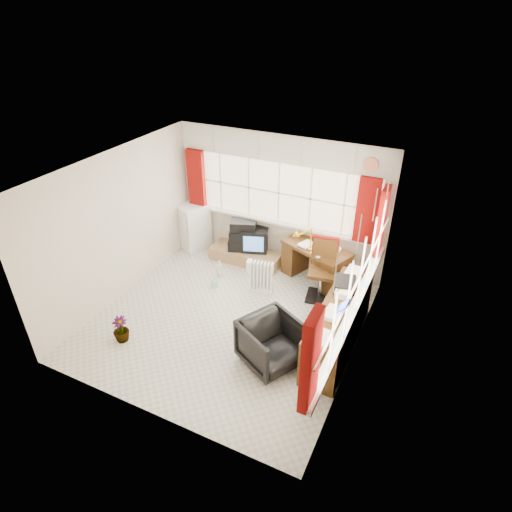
{
  "coord_description": "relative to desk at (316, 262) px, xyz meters",
  "views": [
    {
      "loc": [
        2.73,
        -4.63,
        4.48
      ],
      "look_at": [
        0.23,
        0.55,
        0.97
      ],
      "focal_mm": 30.0,
      "sensor_mm": 36.0,
      "label": 1
    }
  ],
  "objects": [
    {
      "name": "spray_bottle_b",
      "position": [
        -1.55,
        -0.99,
        -0.29
      ],
      "size": [
        0.12,
        0.12,
        0.19
      ],
      "primitive_type": "imported",
      "rotation": [
        0.0,
        0.0,
        -0.63
      ],
      "color": "#89CCC4",
      "rests_on": "ground"
    },
    {
      "name": "curtains",
      "position": [
        0.05,
        -0.76,
        1.07
      ],
      "size": [
        3.83,
        3.83,
        1.15
      ],
      "color": "maroon",
      "rests_on": "room_walls"
    },
    {
      "name": "ground",
      "position": [
        -0.87,
        -1.68,
        -0.39
      ],
      "size": [
        4.0,
        4.0,
        0.0
      ],
      "primitive_type": "plane",
      "color": "beige",
      "rests_on": "ground"
    },
    {
      "name": "task_chair",
      "position": [
        0.24,
        -0.36,
        0.19
      ],
      "size": [
        0.53,
        0.55,
        1.09
      ],
      "color": "black",
      "rests_on": "ground"
    },
    {
      "name": "tv_bench",
      "position": [
        -1.42,
        0.04,
        -0.26
      ],
      "size": [
        1.4,
        0.5,
        0.25
      ],
      "primitive_type": "cube",
      "color": "#A68053",
      "rests_on": "ground"
    },
    {
      "name": "credenza",
      "position": [
        0.86,
        -1.48,
        0.0
      ],
      "size": [
        0.5,
        2.0,
        0.85
      ],
      "color": "#5A3A15",
      "rests_on": "ground"
    },
    {
      "name": "overhead_cabinets",
      "position": [
        0.11,
        -0.7,
        1.86
      ],
      "size": [
        3.98,
        3.98,
        0.48
      ],
      "color": "silver",
      "rests_on": "room_walls"
    },
    {
      "name": "spray_bottle_a",
      "position": [
        -1.64,
        -0.61,
        -0.23
      ],
      "size": [
        0.17,
        0.17,
        0.31
      ],
      "primitive_type": "imported",
      "rotation": [
        0.0,
        0.0,
        0.6
      ],
      "color": "silver",
      "rests_on": "ground"
    },
    {
      "name": "hifi_stack",
      "position": [
        -1.5,
        0.08,
        0.14
      ],
      "size": [
        0.66,
        0.54,
        0.6
      ],
      "color": "black",
      "rests_on": "tv_bench"
    },
    {
      "name": "room_walls",
      "position": [
        -0.87,
        -1.68,
        1.11
      ],
      "size": [
        4.0,
        4.0,
        4.0
      ],
      "color": "beige",
      "rests_on": "ground"
    },
    {
      "name": "window_back",
      "position": [
        -0.87,
        0.26,
        0.56
      ],
      "size": [
        3.7,
        0.12,
        3.6
      ],
      "color": "#F4E2C1",
      "rests_on": "room_walls"
    },
    {
      "name": "window_right",
      "position": [
        1.07,
        -1.68,
        0.56
      ],
      "size": [
        0.12,
        3.7,
        3.6
      ],
      "color": "#F4E2C1",
      "rests_on": "room_walls"
    },
    {
      "name": "radiator",
      "position": [
        -0.72,
        -0.76,
        -0.14
      ],
      "size": [
        0.43,
        0.24,
        0.61
      ],
      "color": "white",
      "rests_on": "ground"
    },
    {
      "name": "flower_vase",
      "position": [
        -2.09,
        -2.8,
        -0.18
      ],
      "size": [
        0.27,
        0.27,
        0.43
      ],
      "primitive_type": "imported",
      "rotation": [
        0.0,
        0.0,
        0.12
      ],
      "color": "black",
      "rests_on": "ground"
    },
    {
      "name": "desk",
      "position": [
        0.0,
        0.0,
        0.0
      ],
      "size": [
        1.35,
        1.03,
        0.74
      ],
      "color": "#5A3A15",
      "rests_on": "ground"
    },
    {
      "name": "file_tray",
      "position": [
        0.79,
        -1.06,
        0.42
      ],
      "size": [
        0.38,
        0.44,
        0.13
      ],
      "primitive_type": "cube",
      "rotation": [
        0.0,
        0.0,
        0.22
      ],
      "color": "black",
      "rests_on": "credenza"
    },
    {
      "name": "mini_fridge",
      "position": [
        -2.67,
        0.12,
        0.07
      ],
      "size": [
        0.72,
        0.73,
        0.93
      ],
      "color": "white",
      "rests_on": "ground"
    },
    {
      "name": "crt_tv",
      "position": [
        -1.29,
        0.17,
        0.09
      ],
      "size": [
        0.62,
        0.59,
        0.46
      ],
      "color": "black",
      "rests_on": "tv_bench"
    },
    {
      "name": "office_chair",
      "position": [
        0.13,
        -2.23,
        -0.04
      ],
      "size": [
        1.04,
        1.04,
        0.71
      ],
      "primitive_type": "imported",
      "rotation": [
        0.0,
        0.0,
        1.08
      ],
      "color": "black",
      "rests_on": "ground"
    },
    {
      "name": "desk_lamp",
      "position": [
        -0.08,
        -0.13,
        0.61
      ],
      "size": [
        0.16,
        0.14,
        0.43
      ],
      "color": "yellow",
      "rests_on": "desk"
    }
  ]
}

